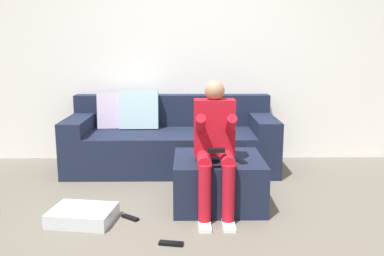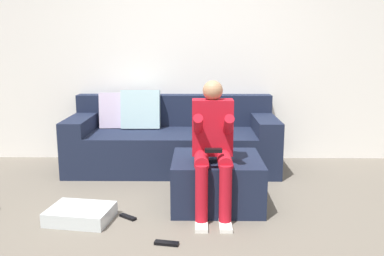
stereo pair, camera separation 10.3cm
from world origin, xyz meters
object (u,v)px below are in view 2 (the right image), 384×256
(ottoman, at_px, (217,181))
(remote_by_storage_bin, at_px, (128,217))
(storage_bin, at_px, (81,214))
(couch_sectional, at_px, (172,141))
(person_seated, at_px, (213,142))
(remote_near_ottoman, at_px, (167,243))

(ottoman, distance_m, remote_by_storage_bin, 0.85)
(storage_bin, height_order, remote_by_storage_bin, storage_bin)
(couch_sectional, distance_m, person_seated, 1.46)
(couch_sectional, distance_m, remote_by_storage_bin, 1.55)
(person_seated, distance_m, storage_bin, 1.25)
(ottoman, relative_size, remote_by_storage_bin, 4.77)
(person_seated, bearing_deg, couch_sectional, 107.59)
(ottoman, bearing_deg, couch_sectional, 112.31)
(storage_bin, bearing_deg, remote_by_storage_bin, 7.23)
(couch_sectional, relative_size, storage_bin, 4.71)
(person_seated, bearing_deg, remote_by_storage_bin, -169.36)
(couch_sectional, relative_size, ottoman, 3.00)
(ottoman, distance_m, storage_bin, 1.21)
(remote_near_ottoman, xyz_separation_m, remote_by_storage_bin, (-0.36, 0.46, 0.00))
(person_seated, bearing_deg, remote_near_ottoman, -120.60)
(remote_by_storage_bin, bearing_deg, couch_sectional, 116.84)
(storage_bin, xyz_separation_m, remote_by_storage_bin, (0.38, 0.05, -0.05))
(ottoman, xyz_separation_m, remote_near_ottoman, (-0.40, -0.80, -0.21))
(ottoman, height_order, person_seated, person_seated)
(ottoman, relative_size, person_seated, 0.70)
(storage_bin, bearing_deg, couch_sectional, 66.74)
(storage_bin, height_order, remote_near_ottoman, storage_bin)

